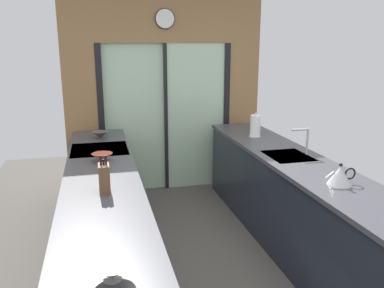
{
  "coord_description": "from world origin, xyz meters",
  "views": [
    {
      "loc": [
        -0.92,
        -2.84,
        1.98
      ],
      "look_at": [
        0.02,
        0.97,
        0.99
      ],
      "focal_mm": 36.81,
      "sensor_mm": 36.0,
      "label": 1
    }
  ],
  "objects_px": {
    "mixing_bowl_near": "(112,271)",
    "mixing_bowl_mid": "(102,157)",
    "kettle": "(340,175)",
    "oven_range": "(102,191)",
    "paper_towel_roll": "(255,126)",
    "mixing_bowl_far": "(100,135)",
    "knife_block": "(104,178)"
  },
  "relations": [
    {
      "from": "oven_range",
      "to": "mixing_bowl_far",
      "type": "distance_m",
      "value": 0.7
    },
    {
      "from": "oven_range",
      "to": "paper_towel_roll",
      "type": "bearing_deg",
      "value": 4.39
    },
    {
      "from": "mixing_bowl_near",
      "to": "mixing_bowl_mid",
      "type": "relative_size",
      "value": 0.98
    },
    {
      "from": "knife_block",
      "to": "mixing_bowl_near",
      "type": "bearing_deg",
      "value": -90.0
    },
    {
      "from": "oven_range",
      "to": "kettle",
      "type": "distance_m",
      "value": 2.44
    },
    {
      "from": "mixing_bowl_far",
      "to": "paper_towel_roll",
      "type": "height_order",
      "value": "paper_towel_roll"
    },
    {
      "from": "kettle",
      "to": "paper_towel_roll",
      "type": "xyz_separation_m",
      "value": [
        -0.0,
        1.69,
        0.05
      ]
    },
    {
      "from": "kettle",
      "to": "mixing_bowl_mid",
      "type": "bearing_deg",
      "value": 148.8
    },
    {
      "from": "mixing_bowl_near",
      "to": "paper_towel_roll",
      "type": "bearing_deg",
      "value": 55.26
    },
    {
      "from": "mixing_bowl_near",
      "to": "mixing_bowl_mid",
      "type": "distance_m",
      "value": 1.96
    },
    {
      "from": "oven_range",
      "to": "mixing_bowl_far",
      "type": "relative_size",
      "value": 4.71
    },
    {
      "from": "oven_range",
      "to": "mixing_bowl_far",
      "type": "xyz_separation_m",
      "value": [
        0.02,
        0.48,
        0.51
      ]
    },
    {
      "from": "oven_range",
      "to": "paper_towel_roll",
      "type": "distance_m",
      "value": 1.9
    },
    {
      "from": "oven_range",
      "to": "mixing_bowl_mid",
      "type": "height_order",
      "value": "mixing_bowl_mid"
    },
    {
      "from": "paper_towel_roll",
      "to": "mixing_bowl_near",
      "type": "bearing_deg",
      "value": -124.74
    },
    {
      "from": "mixing_bowl_mid",
      "to": "paper_towel_roll",
      "type": "xyz_separation_m",
      "value": [
        1.78,
        0.61,
        0.09
      ]
    },
    {
      "from": "kettle",
      "to": "paper_towel_roll",
      "type": "bearing_deg",
      "value": 90.05
    },
    {
      "from": "kettle",
      "to": "paper_towel_roll",
      "type": "relative_size",
      "value": 0.91
    },
    {
      "from": "knife_block",
      "to": "kettle",
      "type": "xyz_separation_m",
      "value": [
        1.78,
        -0.28,
        -0.03
      ]
    },
    {
      "from": "kettle",
      "to": "paper_towel_roll",
      "type": "distance_m",
      "value": 1.69
    },
    {
      "from": "mixing_bowl_far",
      "to": "paper_towel_roll",
      "type": "bearing_deg",
      "value": -10.94
    },
    {
      "from": "mixing_bowl_mid",
      "to": "knife_block",
      "type": "distance_m",
      "value": 0.8
    },
    {
      "from": "kettle",
      "to": "paper_towel_roll",
      "type": "height_order",
      "value": "paper_towel_roll"
    },
    {
      "from": "knife_block",
      "to": "paper_towel_roll",
      "type": "xyz_separation_m",
      "value": [
        1.78,
        1.41,
        0.02
      ]
    },
    {
      "from": "oven_range",
      "to": "knife_block",
      "type": "height_order",
      "value": "knife_block"
    },
    {
      "from": "mixing_bowl_far",
      "to": "kettle",
      "type": "distance_m",
      "value": 2.7
    },
    {
      "from": "mixing_bowl_mid",
      "to": "paper_towel_roll",
      "type": "distance_m",
      "value": 1.88
    },
    {
      "from": "knife_block",
      "to": "kettle",
      "type": "distance_m",
      "value": 1.8
    },
    {
      "from": "knife_block",
      "to": "paper_towel_roll",
      "type": "bearing_deg",
      "value": 38.37
    },
    {
      "from": "mixing_bowl_mid",
      "to": "kettle",
      "type": "relative_size",
      "value": 0.74
    },
    {
      "from": "mixing_bowl_far",
      "to": "kettle",
      "type": "relative_size",
      "value": 0.74
    },
    {
      "from": "mixing_bowl_far",
      "to": "mixing_bowl_mid",
      "type": "bearing_deg",
      "value": -90.0
    }
  ]
}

